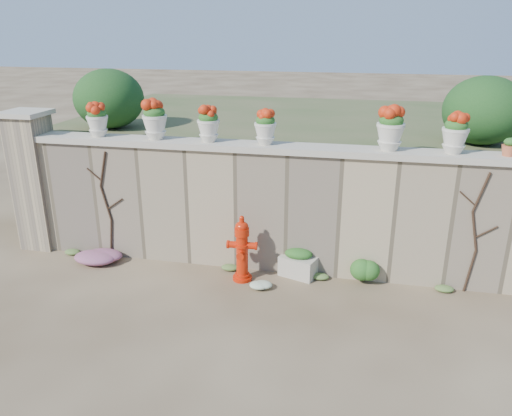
% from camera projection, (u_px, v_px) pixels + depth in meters
% --- Properties ---
extents(ground, '(80.00, 80.00, 0.00)m').
position_uv_depth(ground, '(237.00, 323.00, 6.85)').
color(ground, '#4F3B27').
rests_on(ground, ground).
extents(stone_wall, '(8.00, 0.40, 2.00)m').
position_uv_depth(stone_wall, '(263.00, 210.00, 8.16)').
color(stone_wall, tan).
rests_on(stone_wall, ground).
extents(wall_cap, '(8.10, 0.52, 0.10)m').
position_uv_depth(wall_cap, '(263.00, 147.00, 7.80)').
color(wall_cap, beige).
rests_on(wall_cap, stone_wall).
extents(gate_pillar, '(0.72, 0.72, 2.48)m').
position_uv_depth(gate_pillar, '(35.00, 180.00, 8.89)').
color(gate_pillar, tan).
rests_on(gate_pillar, ground).
extents(raised_fill, '(9.00, 6.00, 2.00)m').
position_uv_depth(raised_fill, '(291.00, 161.00, 11.10)').
color(raised_fill, '#384C23').
rests_on(raised_fill, ground).
extents(back_shrub_left, '(1.30, 1.30, 1.10)m').
position_uv_depth(back_shrub_left, '(109.00, 99.00, 9.36)').
color(back_shrub_left, '#143814').
rests_on(back_shrub_left, raised_fill).
extents(back_shrub_right, '(1.30, 1.30, 1.10)m').
position_uv_depth(back_shrub_right, '(484.00, 110.00, 8.06)').
color(back_shrub_right, '#143814').
rests_on(back_shrub_right, raised_fill).
extents(vine_left, '(0.60, 0.04, 1.91)m').
position_uv_depth(vine_left, '(107.00, 204.00, 8.48)').
color(vine_left, black).
rests_on(vine_left, ground).
extents(vine_right, '(0.60, 0.04, 1.91)m').
position_uv_depth(vine_right, '(475.00, 232.00, 7.32)').
color(vine_right, black).
rests_on(vine_right, ground).
extents(fire_hydrant, '(0.47, 0.33, 1.08)m').
position_uv_depth(fire_hydrant, '(242.00, 248.00, 7.83)').
color(fire_hydrant, red).
rests_on(fire_hydrant, ground).
extents(planter_box, '(0.65, 0.50, 0.48)m').
position_uv_depth(planter_box, '(298.00, 263.00, 8.07)').
color(planter_box, beige).
rests_on(planter_box, ground).
extents(green_shrub, '(0.57, 0.52, 0.55)m').
position_uv_depth(green_shrub, '(366.00, 270.00, 7.75)').
color(green_shrub, '#1E5119').
rests_on(green_shrub, ground).
extents(magenta_clump, '(0.95, 0.64, 0.25)m').
position_uv_depth(magenta_clump, '(93.00, 255.00, 8.60)').
color(magenta_clump, '#C2269C').
rests_on(magenta_clump, ground).
extents(white_flowers, '(0.45, 0.36, 0.16)m').
position_uv_depth(white_flowers, '(259.00, 285.00, 7.70)').
color(white_flowers, white).
rests_on(white_flowers, ground).
extents(urn_pot_0, '(0.35, 0.35, 0.55)m').
position_uv_depth(urn_pot_0, '(97.00, 120.00, 8.24)').
color(urn_pot_0, beige).
rests_on(urn_pot_0, wall_cap).
extents(urn_pot_1, '(0.40, 0.40, 0.63)m').
position_uv_depth(urn_pot_1, '(155.00, 120.00, 8.03)').
color(urn_pot_1, beige).
rests_on(urn_pot_1, wall_cap).
extents(urn_pot_2, '(0.36, 0.36, 0.56)m').
position_uv_depth(urn_pot_2, '(208.00, 124.00, 7.86)').
color(urn_pot_2, beige).
rests_on(urn_pot_2, wall_cap).
extents(urn_pot_3, '(0.34, 0.34, 0.54)m').
position_uv_depth(urn_pot_3, '(265.00, 127.00, 7.68)').
color(urn_pot_3, beige).
rests_on(urn_pot_3, wall_cap).
extents(urn_pot_4, '(0.41, 0.41, 0.64)m').
position_uv_depth(urn_pot_4, '(390.00, 129.00, 7.30)').
color(urn_pot_4, beige).
rests_on(urn_pot_4, wall_cap).
extents(urn_pot_5, '(0.38, 0.38, 0.59)m').
position_uv_depth(urn_pot_5, '(455.00, 133.00, 7.13)').
color(urn_pot_5, beige).
rests_on(urn_pot_5, wall_cap).
extents(terracotta_pot, '(0.21, 0.21, 0.25)m').
position_uv_depth(terracotta_pot, '(509.00, 148.00, 7.04)').
color(terracotta_pot, '#BA5B39').
rests_on(terracotta_pot, wall_cap).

